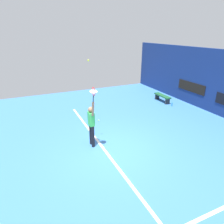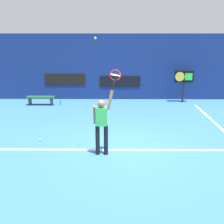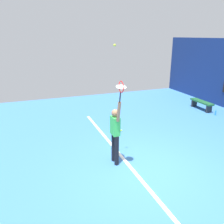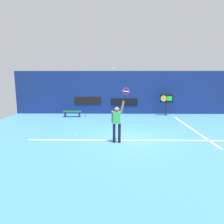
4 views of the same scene
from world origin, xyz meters
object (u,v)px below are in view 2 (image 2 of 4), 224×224
Objects in this scene: tennis_racket at (115,76)px; spare_ball at (40,140)px; scoreboard_clock at (184,78)px; tennis_ball at (95,38)px; court_bench at (41,99)px; tennis_player at (102,122)px; water_bottle at (61,103)px.

spare_ball is at bearing 156.57° from tennis_racket.
tennis_racket is 0.37× the size of scoreboard_clock.
spare_ball is at bearing 151.84° from tennis_ball.
court_bench is at bearing -174.74° from scoreboard_clock.
court_bench is 20.59× the size of spare_ball.
tennis_player is 29.22× the size of spare_ball.
water_bottle is at bearing 0.00° from court_bench.
tennis_racket is at bearing -65.59° from water_bottle.
tennis_racket reaches higher than court_bench.
tennis_ball is at bearing -62.01° from court_bench.
court_bench reaches higher than water_bottle.
tennis_ball is 0.05× the size of court_bench.
tennis_ball is 4.08m from spare_ball.
tennis_racket reaches higher than scoreboard_clock.
water_bottle is (-2.23, 6.08, -3.30)m from tennis_ball.
court_bench is (-3.23, 6.08, -3.08)m from tennis_ball.
scoreboard_clock reaches higher than spare_ball.
tennis_player is 7.01m from court_bench.
court_bench is (-7.36, -0.68, -0.96)m from scoreboard_clock.
tennis_player reaches higher than water_bottle.
tennis_ball is (-0.15, 0.03, 2.41)m from tennis_player.
water_bottle is 5.01m from spare_ball.
spare_ball is (0.22, -5.00, -0.09)m from water_bottle.
tennis_racket is (0.39, -0.00, 1.37)m from tennis_player.
tennis_racket reaches higher than spare_ball.
scoreboard_clock is 8.46m from spare_ball.
water_bottle is (-2.38, 6.10, -0.89)m from tennis_player.
court_bench is (-3.78, 6.11, -2.04)m from tennis_racket.
spare_ball is at bearing -87.51° from water_bottle.
water_bottle is at bearing -173.91° from scoreboard_clock.
tennis_racket is 3.64m from spare_ball.
tennis_ball is at bearing 169.85° from tennis_player.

